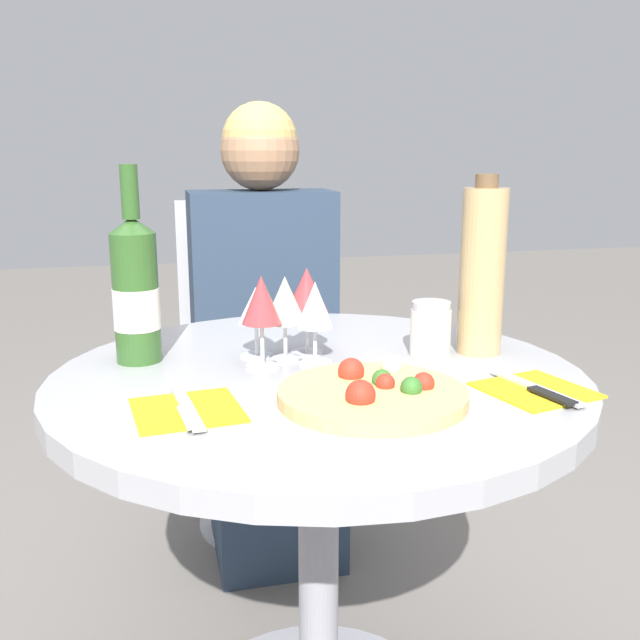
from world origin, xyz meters
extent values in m
cylinder|color=gray|center=(0.00, 0.00, 0.35)|extent=(0.07, 0.07, 0.65)
cylinder|color=#9E9EA3|center=(0.00, 0.00, 0.69)|extent=(0.90, 0.90, 0.04)
cylinder|color=#ADADB2|center=(0.03, 0.78, 0.01)|extent=(0.40, 0.40, 0.01)
cylinder|color=#ADADB2|center=(0.03, 0.78, 0.21)|extent=(0.06, 0.06, 0.42)
cube|color=#ADADB2|center=(0.03, 0.78, 0.44)|extent=(0.44, 0.44, 0.03)
cube|color=#ADADB2|center=(0.03, 0.99, 0.69)|extent=(0.44, 0.02, 0.48)
cube|color=#28384C|center=(0.03, 0.62, 0.23)|extent=(0.33, 0.32, 0.45)
cube|color=#28384C|center=(0.03, 0.78, 0.71)|extent=(0.39, 0.20, 0.52)
sphere|color=#997051|center=(0.03, 0.78, 1.08)|extent=(0.21, 0.21, 0.21)
sphere|color=tan|center=(0.03, 0.78, 1.10)|extent=(0.20, 0.20, 0.20)
cylinder|color=#DBB26B|center=(0.04, -0.16, 0.72)|extent=(0.28, 0.28, 0.02)
sphere|color=#336B28|center=(0.10, -0.19, 0.73)|extent=(0.03, 0.03, 0.03)
sphere|color=beige|center=(0.10, -0.08, 0.73)|extent=(0.04, 0.04, 0.04)
sphere|color=#336B28|center=(0.07, -0.14, 0.73)|extent=(0.03, 0.03, 0.03)
sphere|color=#B22D1E|center=(0.12, -0.17, 0.73)|extent=(0.03, 0.03, 0.03)
sphere|color=#B22D1E|center=(0.03, -0.10, 0.74)|extent=(0.04, 0.04, 0.04)
sphere|color=#B22D1E|center=(0.01, -0.21, 0.74)|extent=(0.04, 0.04, 0.04)
sphere|color=#B22D1E|center=(0.07, -0.16, 0.73)|extent=(0.03, 0.03, 0.03)
cylinder|color=#2D5623|center=(-0.30, 0.14, 0.82)|extent=(0.08, 0.08, 0.23)
cone|color=#2D5623|center=(-0.30, 0.14, 0.95)|extent=(0.08, 0.08, 0.03)
cylinder|color=#2D5623|center=(-0.30, 0.14, 1.01)|extent=(0.03, 0.03, 0.09)
cylinder|color=silver|center=(-0.30, 0.14, 0.80)|extent=(0.08, 0.08, 0.07)
cylinder|color=tan|center=(0.32, 0.05, 0.86)|extent=(0.08, 0.08, 0.30)
cylinder|color=brown|center=(0.32, 0.05, 1.02)|extent=(0.04, 0.04, 0.02)
cylinder|color=silver|center=(0.22, 0.05, 0.75)|extent=(0.07, 0.07, 0.09)
cylinder|color=#B2B2B7|center=(0.22, 0.05, 0.80)|extent=(0.07, 0.07, 0.02)
cylinder|color=silver|center=(0.01, 0.05, 0.71)|extent=(0.06, 0.06, 0.00)
cylinder|color=silver|center=(0.01, 0.05, 0.74)|extent=(0.01, 0.01, 0.06)
cone|color=silver|center=(0.01, 0.05, 0.81)|extent=(0.07, 0.07, 0.08)
cylinder|color=silver|center=(-0.04, 0.09, 0.71)|extent=(0.06, 0.06, 0.00)
cylinder|color=silver|center=(-0.04, 0.09, 0.74)|extent=(0.01, 0.01, 0.07)
cone|color=beige|center=(-0.04, 0.09, 0.82)|extent=(0.07, 0.07, 0.08)
cylinder|color=silver|center=(0.01, 0.12, 0.71)|extent=(0.06, 0.06, 0.00)
cylinder|color=silver|center=(0.01, 0.12, 0.75)|extent=(0.01, 0.01, 0.07)
cone|color=#9E383D|center=(0.01, 0.12, 0.83)|extent=(0.08, 0.08, 0.08)
cylinder|color=silver|center=(-0.09, 0.12, 0.71)|extent=(0.06, 0.06, 0.00)
cylinder|color=silver|center=(-0.09, 0.12, 0.74)|extent=(0.01, 0.01, 0.06)
cone|color=silver|center=(-0.09, 0.12, 0.80)|extent=(0.07, 0.07, 0.07)
cylinder|color=silver|center=(-0.09, 0.05, 0.71)|extent=(0.06, 0.06, 0.00)
cylinder|color=silver|center=(-0.09, 0.05, 0.75)|extent=(0.01, 0.01, 0.07)
cone|color=#9E383D|center=(-0.09, 0.05, 0.83)|extent=(0.07, 0.07, 0.08)
cube|color=gold|center=(-0.23, -0.14, 0.71)|extent=(0.17, 0.17, 0.00)
cube|color=silver|center=(-0.23, -0.14, 0.71)|extent=(0.04, 0.19, 0.00)
cube|color=silver|center=(-0.23, -0.19, 0.72)|extent=(0.03, 0.09, 0.00)
cube|color=gold|center=(0.31, -0.18, 0.71)|extent=(0.18, 0.18, 0.00)
cube|color=silver|center=(0.31, -0.18, 0.71)|extent=(0.06, 0.19, 0.00)
cube|color=black|center=(0.31, -0.23, 0.72)|extent=(0.04, 0.09, 0.00)
camera|label=1|loc=(-0.27, -1.12, 1.07)|focal=40.00mm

